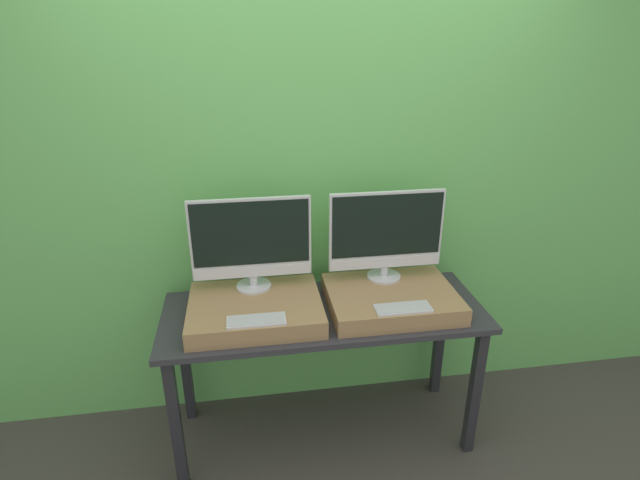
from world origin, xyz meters
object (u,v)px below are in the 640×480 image
(keyboard_right, at_px, (403,308))
(monitor_right, at_px, (386,233))
(monitor_left, at_px, (251,242))
(keyboard_left, at_px, (256,320))

(keyboard_right, bearing_deg, monitor_right, 90.00)
(monitor_left, bearing_deg, monitor_right, 0.00)
(monitor_left, distance_m, monitor_right, 0.68)
(keyboard_left, xyz_separation_m, keyboard_right, (0.68, 0.00, 0.00))
(keyboard_left, relative_size, monitor_right, 0.45)
(keyboard_right, bearing_deg, keyboard_left, 180.00)
(monitor_right, bearing_deg, keyboard_right, -90.00)
(monitor_left, distance_m, keyboard_left, 0.41)
(monitor_right, xyz_separation_m, keyboard_right, (0.00, -0.33, -0.24))
(monitor_left, height_order, keyboard_left, monitor_left)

